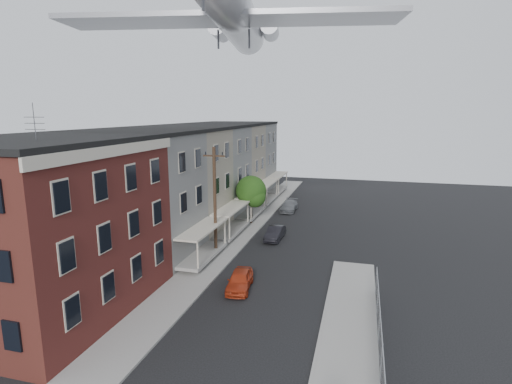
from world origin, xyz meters
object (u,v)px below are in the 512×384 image
Objects in this scene: street_tree at (252,192)px; utility_pole at (215,201)px; car_near at (240,280)px; car_far at (289,206)px; airplane at (233,11)px; car_mid at (275,233)px.

utility_pole is at bearing -91.89° from street_tree.
street_tree is 1.40× the size of car_near.
airplane reaches higher than car_far.
car_mid is 11.19m from car_far.
airplane is (0.22, -6.45, 16.30)m from street_tree.
car_far is (2.75, 6.72, -2.84)m from street_tree.
airplane is (0.55, 3.47, 15.07)m from utility_pole.
car_mid is (0.00, 11.01, -0.02)m from car_near.
airplane is (-3.25, 9.01, 19.11)m from car_near.
street_tree is 7.79m from car_far.
car_near reaches higher than car_mid.
utility_pole reaches higher than car_far.
airplane is at bearing 81.06° from utility_pole.
car_near is 0.12× the size of airplane.
airplane reaches higher than car_mid.
car_mid is (3.80, 5.47, -4.06)m from utility_pole.
street_tree reaches higher than car_far.
car_far is (3.08, 16.64, -4.06)m from utility_pole.
car_near is 0.88× the size of car_far.
airplane is (-3.25, -2.00, 19.13)m from car_mid.
car_far is at bearing 79.10° from airplane.
utility_pole is at bearing 117.19° from car_near.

